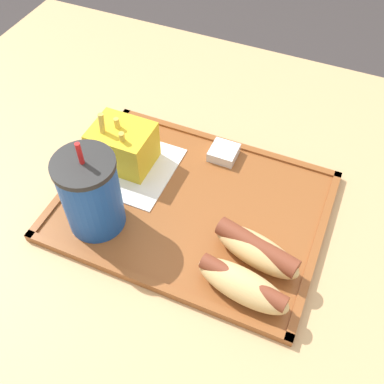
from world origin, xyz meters
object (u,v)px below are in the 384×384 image
object	(u,v)px
hot_dog_near	(256,250)
fries_carton	(123,146)
soda_cup	(91,194)
hot_dog_far	(243,285)
sauce_cup_mayo	(224,152)

from	to	relation	value
hot_dog_near	fries_carton	xyz separation A→B (m)	(0.26, -0.10, 0.01)
soda_cup	fries_carton	size ratio (longest dim) A/B	1.53
fries_carton	hot_dog_far	bearing A→B (deg)	149.52
hot_dog_far	hot_dog_near	bearing A→B (deg)	-90.00
hot_dog_far	sauce_cup_mayo	bearing A→B (deg)	-63.99
soda_cup	hot_dog_near	bearing A→B (deg)	-172.92
hot_dog_far	fries_carton	xyz separation A→B (m)	(0.26, -0.15, 0.01)
sauce_cup_mayo	soda_cup	bearing A→B (deg)	57.71
hot_dog_far	sauce_cup_mayo	distance (m)	0.26
hot_dog_far	fries_carton	bearing A→B (deg)	-30.48
soda_cup	hot_dog_far	world-z (taller)	soda_cup
soda_cup	fries_carton	world-z (taller)	soda_cup
soda_cup	sauce_cup_mayo	world-z (taller)	soda_cup
soda_cup	hot_dog_near	size ratio (longest dim) A/B	1.17
soda_cup	hot_dog_near	distance (m)	0.25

